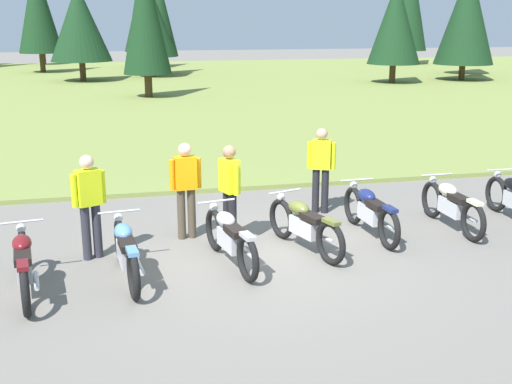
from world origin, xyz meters
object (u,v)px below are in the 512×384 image
motorcycle_olive (304,225)px  motorcycle_navy (370,211)px  motorcycle_silver (230,238)px  rider_checking_bike (321,165)px  rider_with_back_turned (89,201)px  motorcycle_cream (452,205)px  motorcycle_maroon (24,264)px  motorcycle_sky_blue (126,251)px  rider_near_row_end (230,188)px  rider_in_hivis_vest (186,185)px

motorcycle_olive → motorcycle_navy: bearing=18.6°
motorcycle_silver → motorcycle_olive: 1.34m
motorcycle_silver → rider_checking_bike: (2.21, 2.28, 0.51)m
motorcycle_olive → rider_with_back_turned: (-3.36, 0.40, 0.51)m
motorcycle_cream → motorcycle_olive: bearing=-170.5°
motorcycle_olive → rider_with_back_turned: size_ratio=1.22×
motorcycle_maroon → motorcycle_silver: same height
motorcycle_sky_blue → motorcycle_navy: same height
rider_near_row_end → rider_with_back_turned: bearing=-173.5°
motorcycle_olive → motorcycle_sky_blue: bearing=-168.5°
rider_in_hivis_vest → rider_near_row_end: bearing=-27.7°
motorcycle_cream → rider_in_hivis_vest: (-4.71, 0.54, 0.51)m
motorcycle_navy → motorcycle_sky_blue: bearing=-166.2°
rider_with_back_turned → rider_in_hivis_vest: bearing=21.6°
rider_near_row_end → rider_in_hivis_vest: 0.78m
motorcycle_silver → rider_in_hivis_vest: 1.54m
motorcycle_silver → motorcycle_cream: (4.21, 0.83, 0.00)m
motorcycle_olive → rider_checking_bike: bearing=64.6°
motorcycle_sky_blue → rider_checking_bike: 4.57m
motorcycle_silver → rider_with_back_turned: size_ratio=1.25×
rider_in_hivis_vest → motorcycle_navy: bearing=-10.4°
motorcycle_navy → rider_near_row_end: (-2.44, 0.21, 0.51)m
rider_with_back_turned → motorcycle_maroon: bearing=-126.4°
motorcycle_sky_blue → motorcycle_olive: same height
motorcycle_olive → rider_in_hivis_vest: (-1.80, 1.02, 0.51)m
motorcycle_sky_blue → motorcycle_olive: (2.86, 0.58, 0.00)m
rider_in_hivis_vest → motorcycle_cream: bearing=-6.5°
motorcycle_maroon → motorcycle_cream: same height
motorcycle_silver → rider_with_back_turned: 2.26m
motorcycle_navy → rider_in_hivis_vest: (-3.13, 0.57, 0.51)m
motorcycle_cream → rider_checking_bike: rider_checking_bike is taller
motorcycle_sky_blue → rider_with_back_turned: 1.22m
motorcycle_maroon → motorcycle_olive: (4.23, 0.78, 0.00)m
motorcycle_navy → rider_near_row_end: rider_near_row_end is taller
motorcycle_olive → motorcycle_navy: size_ratio=0.97×
motorcycle_cream → rider_with_back_turned: size_ratio=1.26×
motorcycle_olive → rider_in_hivis_vest: rider_in_hivis_vest is taller
rider_near_row_end → motorcycle_olive: bearing=-30.7°
motorcycle_silver → rider_checking_bike: bearing=45.8°
rider_near_row_end → motorcycle_maroon: bearing=-155.3°
motorcycle_navy → rider_in_hivis_vest: 3.22m
motorcycle_cream → rider_near_row_end: rider_near_row_end is taller
motorcycle_maroon → motorcycle_cream: 7.26m
rider_near_row_end → rider_with_back_turned: same height
motorcycle_silver → rider_with_back_turned: bearing=160.2°
rider_with_back_turned → rider_in_hivis_vest: size_ratio=1.00×
motorcycle_maroon → rider_checking_bike: size_ratio=1.25×
motorcycle_maroon → motorcycle_olive: 4.30m
motorcycle_cream → motorcycle_sky_blue: bearing=-169.5°
motorcycle_silver → motorcycle_olive: (1.30, 0.34, 0.00)m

